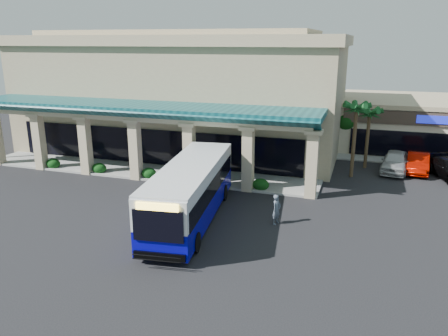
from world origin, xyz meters
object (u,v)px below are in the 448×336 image
at_px(car_silver, 395,162).
at_px(transit_bus, 191,192).
at_px(car_white, 418,163).
at_px(pedestrian, 277,209).

bearing_deg(car_silver, transit_bus, -122.25).
bearing_deg(transit_bus, car_white, 39.90).
bearing_deg(car_white, transit_bus, -127.74).
bearing_deg(transit_bus, pedestrian, 3.82).
bearing_deg(car_white, pedestrian, -117.36).
height_order(car_silver, car_white, car_silver).
xyz_separation_m(transit_bus, car_silver, (12.17, 14.59, -0.88)).
distance_m(transit_bus, car_silver, 19.02).
xyz_separation_m(car_silver, car_white, (1.79, 0.48, -0.08)).
height_order(transit_bus, car_silver, transit_bus).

